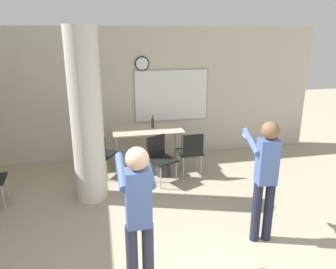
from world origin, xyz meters
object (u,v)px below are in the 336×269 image
at_px(bottle_on_table, 153,123).
at_px(person_playing_front, 138,211).
at_px(chair_table_right, 191,150).
at_px(chair_table_left, 100,153).
at_px(folding_table, 148,132).
at_px(chair_table_front, 160,156).
at_px(person_playing_side, 265,172).

relative_size(bottle_on_table, person_playing_front, 0.16).
relative_size(bottle_on_table, chair_table_right, 0.30).
bearing_deg(chair_table_right, person_playing_front, -115.54).
relative_size(bottle_on_table, chair_table_left, 0.30).
xyz_separation_m(folding_table, chair_table_left, (-0.98, -0.43, -0.21)).
height_order(chair_table_right, chair_table_front, same).
distance_m(person_playing_front, person_playing_side, 1.82).
bearing_deg(folding_table, person_playing_side, -68.96).
bearing_deg(chair_table_front, chair_table_left, 159.41).
relative_size(folding_table, chair_table_front, 1.64).
bearing_deg(folding_table, chair_table_front, -83.04).
distance_m(bottle_on_table, person_playing_front, 3.69).
distance_m(folding_table, chair_table_right, 1.02).
height_order(folding_table, chair_table_left, chair_table_left).
height_order(bottle_on_table, chair_table_front, bottle_on_table).
bearing_deg(person_playing_side, chair_table_left, 130.60).
bearing_deg(bottle_on_table, person_playing_side, -72.06).
relative_size(chair_table_front, chair_table_left, 1.00).
xyz_separation_m(chair_table_left, person_playing_side, (2.08, -2.42, 0.47)).
bearing_deg(person_playing_front, bottle_on_table, 78.46).
height_order(bottle_on_table, chair_table_left, bottle_on_table).
bearing_deg(chair_table_left, chair_table_front, -20.59).
height_order(bottle_on_table, person_playing_front, person_playing_front).
bearing_deg(chair_table_right, chair_table_left, 172.10).
distance_m(chair_table_front, person_playing_front, 2.77).
bearing_deg(person_playing_front, chair_table_left, 96.90).
bearing_deg(person_playing_side, chair_table_front, 116.30).
height_order(folding_table, person_playing_front, person_playing_front).
bearing_deg(bottle_on_table, folding_table, -133.53).
bearing_deg(bottle_on_table, chair_table_right, -53.27).
bearing_deg(person_playing_front, chair_table_right, 64.46).
distance_m(chair_table_right, chair_table_left, 1.73).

